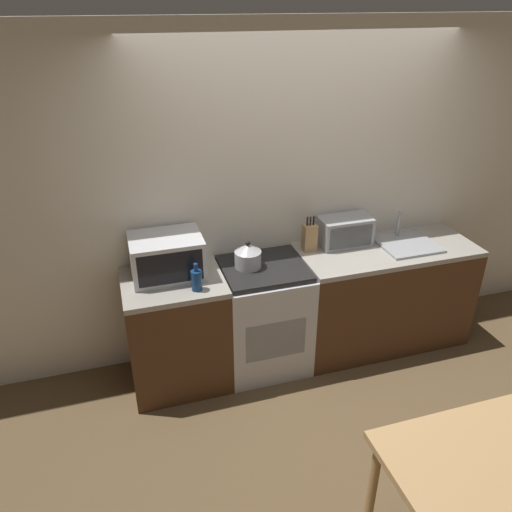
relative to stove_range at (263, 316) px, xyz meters
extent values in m
plane|color=brown|center=(0.36, -0.64, -0.45)|extent=(16.00, 16.00, 0.00)
cube|color=silver|center=(0.36, 0.34, 0.85)|extent=(10.00, 0.06, 2.60)
cube|color=#4C2D19|center=(-0.69, 0.00, -0.02)|extent=(0.73, 0.62, 0.86)
cube|color=#9E998E|center=(-0.69, 0.00, 0.43)|extent=(0.73, 0.62, 0.04)
cube|color=#4C2D19|center=(1.05, 0.00, -0.02)|extent=(1.45, 0.62, 0.86)
cube|color=#9E998E|center=(1.05, 0.00, 0.43)|extent=(1.45, 0.62, 0.04)
cube|color=silver|center=(0.00, 0.00, -0.02)|extent=(0.65, 0.62, 0.86)
cube|color=black|center=(0.00, 0.00, 0.43)|extent=(0.63, 0.57, 0.04)
cube|color=black|center=(0.00, -0.30, -0.02)|extent=(0.47, 0.02, 0.32)
cylinder|color=#B7B7BC|center=(-0.12, 0.03, 0.52)|extent=(0.20, 0.20, 0.13)
cone|color=#B7B7BC|center=(-0.12, 0.03, 0.61)|extent=(0.19, 0.19, 0.06)
sphere|color=black|center=(-0.12, 0.03, 0.65)|extent=(0.04, 0.04, 0.04)
cube|color=silver|center=(-0.70, 0.09, 0.60)|extent=(0.51, 0.40, 0.30)
cube|color=black|center=(-0.70, -0.10, 0.60)|extent=(0.45, 0.01, 0.24)
cylinder|color=navy|center=(-0.55, -0.18, 0.53)|extent=(0.08, 0.08, 0.15)
cylinder|color=navy|center=(-0.55, -0.18, 0.63)|extent=(0.03, 0.03, 0.06)
cube|color=tan|center=(0.43, 0.15, 0.56)|extent=(0.11, 0.08, 0.22)
cylinder|color=black|center=(0.40, 0.15, 0.70)|extent=(0.01, 0.01, 0.07)
cylinder|color=black|center=(0.43, 0.15, 0.70)|extent=(0.01, 0.01, 0.07)
cylinder|color=black|center=(0.46, 0.15, 0.70)|extent=(0.01, 0.01, 0.07)
cube|color=#999BA0|center=(0.74, 0.17, 0.57)|extent=(0.42, 0.24, 0.23)
cube|color=black|center=(0.74, 0.06, 0.57)|extent=(0.37, 0.01, 0.19)
cube|color=#999BA0|center=(1.23, 0.00, 0.46)|extent=(0.45, 0.44, 0.02)
cylinder|color=#999BA0|center=(1.23, 0.16, 0.58)|extent=(0.03, 0.03, 0.22)
cube|color=tan|center=(0.51, -1.93, 0.29)|extent=(0.96, 0.76, 0.04)
cylinder|color=tan|center=(0.09, -1.61, -0.09)|extent=(0.05, 0.05, 0.72)
cylinder|color=tan|center=(0.94, -1.61, -0.09)|extent=(0.05, 0.05, 0.72)
camera|label=1|loc=(-1.02, -3.13, 2.26)|focal=35.00mm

